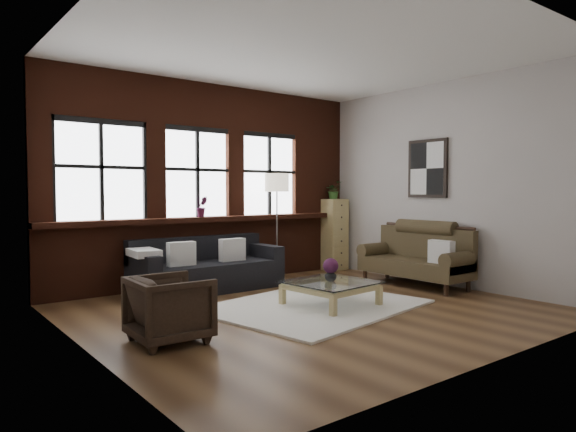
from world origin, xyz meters
TOP-DOWN VIEW (x-y plane):
  - floor at (0.00, 0.00)m, footprint 5.50×5.50m
  - ceiling at (0.00, 0.00)m, footprint 5.50×5.50m
  - wall_back at (0.00, 2.50)m, footprint 5.50×0.00m
  - wall_front at (0.00, -2.50)m, footprint 5.50×0.00m
  - wall_left at (-2.75, 0.00)m, footprint 0.00×5.00m
  - wall_right at (2.75, 0.00)m, footprint 0.00×5.00m
  - brick_backwall at (0.00, 2.44)m, footprint 5.50×0.12m
  - sill_ledge at (0.00, 2.35)m, footprint 5.50×0.30m
  - window_left at (-1.80, 2.45)m, footprint 1.38×0.10m
  - window_mid at (-0.30, 2.45)m, footprint 1.38×0.10m
  - window_right at (1.10, 2.45)m, footprint 1.38×0.10m
  - wall_poster at (2.72, 0.30)m, footprint 0.05×0.74m
  - shag_rug at (0.12, 0.08)m, footprint 2.93×2.48m
  - dark_sofa at (-0.42, 1.90)m, footprint 2.22×0.90m
  - pillow_a at (-0.89, 1.80)m, footprint 0.40×0.15m
  - pillow_b at (-0.05, 1.80)m, footprint 0.40×0.14m
  - vintage_settee at (2.30, 0.22)m, footprint 0.81×1.82m
  - pillow_settee at (2.22, -0.34)m, footprint 0.14×0.38m
  - armchair at (-2.01, -0.22)m, footprint 0.75×0.73m
  - coffee_table at (0.30, -0.03)m, footprint 1.09×1.09m
  - vase at (0.30, -0.03)m, footprint 0.19×0.19m
  - flowers at (0.30, -0.03)m, footprint 0.20×0.20m
  - drawer_chest at (2.47, 2.25)m, footprint 0.41×0.41m
  - potted_plant_top at (2.47, 2.25)m, footprint 0.32×0.28m
  - floor_lamp at (0.96, 2.01)m, footprint 0.40×0.40m
  - sill_plant at (-0.28, 2.32)m, footprint 0.20×0.17m

SIDE VIEW (x-z plane):
  - floor at x=0.00m, z-range 0.00..0.00m
  - shag_rug at x=0.12m, z-range 0.00..0.03m
  - coffee_table at x=0.30m, z-range -0.01..0.33m
  - armchair at x=-2.01m, z-range 0.00..0.66m
  - dark_sofa at x=-0.42m, z-range 0.00..0.80m
  - vase at x=0.30m, z-range 0.33..0.49m
  - vintage_settee at x=2.30m, z-range 0.00..0.97m
  - flowers at x=0.30m, z-range 0.43..0.63m
  - pillow_a at x=-0.89m, z-range 0.42..0.76m
  - pillow_b at x=-0.05m, z-range 0.42..0.76m
  - pillow_settee at x=2.22m, z-range 0.42..0.76m
  - drawer_chest at x=2.47m, z-range 0.00..1.34m
  - floor_lamp at x=0.96m, z-range 0.00..1.93m
  - sill_ledge at x=0.00m, z-range 1.00..1.08m
  - sill_plant at x=-0.28m, z-range 1.08..1.41m
  - potted_plant_top at x=2.47m, z-range 1.34..1.67m
  - wall_back at x=0.00m, z-range -1.15..4.35m
  - wall_front at x=0.00m, z-range -1.15..4.35m
  - wall_left at x=-2.75m, z-range -0.90..4.10m
  - wall_right at x=2.75m, z-range -0.90..4.10m
  - brick_backwall at x=0.00m, z-range 0.00..3.20m
  - window_left at x=-1.80m, z-range 1.00..2.50m
  - window_mid at x=-0.30m, z-range 1.00..2.50m
  - window_right at x=1.10m, z-range 1.00..2.50m
  - wall_poster at x=2.72m, z-range 1.38..2.32m
  - ceiling at x=0.00m, z-range 3.20..3.20m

